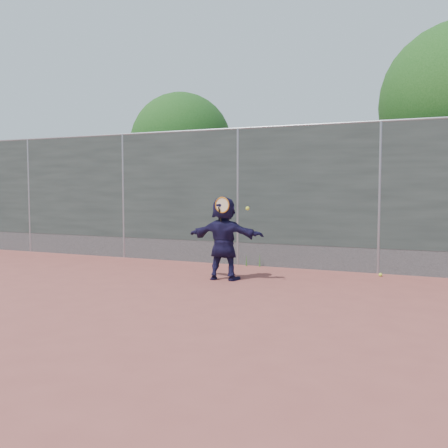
% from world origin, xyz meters
% --- Properties ---
extents(ground, '(80.00, 80.00, 0.00)m').
position_xyz_m(ground, '(0.00, 0.00, 0.00)').
color(ground, '#9E4C42').
rests_on(ground, ground).
extents(player, '(1.47, 0.56, 1.55)m').
position_xyz_m(player, '(0.44, 1.68, 0.78)').
color(player, '#181439').
rests_on(player, ground).
extents(ball_ground, '(0.07, 0.07, 0.07)m').
position_xyz_m(ball_ground, '(3.08, 3.15, 0.03)').
color(ball_ground, '#D0E332').
rests_on(ball_ground, ground).
extents(fence, '(20.00, 0.06, 3.03)m').
position_xyz_m(fence, '(-0.00, 3.50, 1.58)').
color(fence, '#38423D').
rests_on(fence, ground).
extents(swing_action, '(0.69, 0.17, 0.51)m').
position_xyz_m(swing_action, '(0.54, 1.48, 1.37)').
color(swing_action, '#C36B12').
rests_on(swing_action, ground).
extents(tree_left, '(3.15, 3.00, 4.53)m').
position_xyz_m(tree_left, '(-2.85, 6.55, 2.94)').
color(tree_left, '#382314').
rests_on(tree_left, ground).
extents(weed_clump, '(0.68, 0.07, 0.30)m').
position_xyz_m(weed_clump, '(0.29, 3.38, 0.13)').
color(weed_clump, '#387226').
rests_on(weed_clump, ground).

